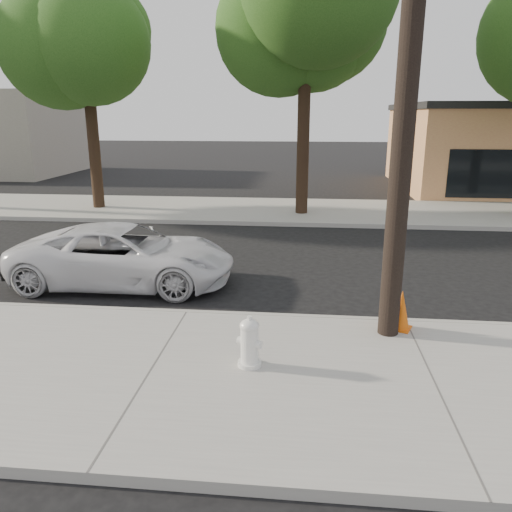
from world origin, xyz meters
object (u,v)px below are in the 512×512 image
Objects in this scene: police_cruiser at (125,255)px; traffic_cone at (401,310)px; utility_pole at (411,42)px; fire_hydrant at (250,343)px.

police_cruiser reaches higher than traffic_cone.
police_cruiser is at bearing 158.86° from traffic_cone.
utility_pole is 12.38× the size of fire_hydrant.
traffic_cone is at bearing 53.40° from fire_hydrant.
fire_hydrant is (3.23, -3.75, -0.17)m from police_cruiser.
police_cruiser is 7.01× the size of traffic_cone.
police_cruiser is 4.95m from fire_hydrant.
utility_pole is 4.93m from fire_hydrant.
police_cruiser is 6.06m from traffic_cone.
utility_pole is at bearing 52.48° from fire_hydrant.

